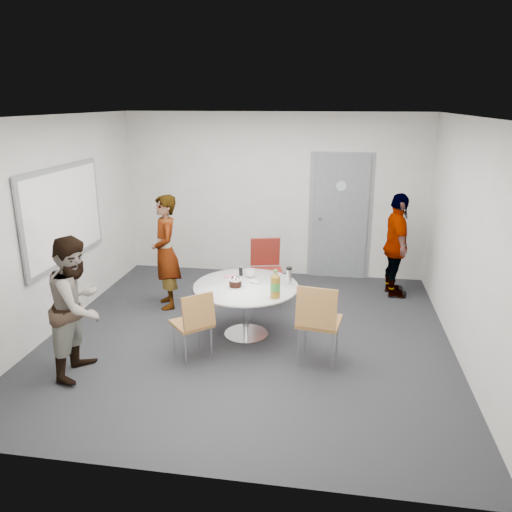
% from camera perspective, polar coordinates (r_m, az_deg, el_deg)
% --- Properties ---
extents(floor, '(5.00, 5.00, 0.00)m').
position_cam_1_polar(floor, '(6.42, -0.88, -9.16)').
color(floor, '#242428').
rests_on(floor, ground).
extents(ceiling, '(5.00, 5.00, 0.00)m').
position_cam_1_polar(ceiling, '(5.75, -1.01, 15.69)').
color(ceiling, silver).
rests_on(ceiling, wall_back).
extents(wall_back, '(5.00, 0.00, 5.00)m').
position_cam_1_polar(wall_back, '(8.36, 2.05, 6.91)').
color(wall_back, silver).
rests_on(wall_back, floor).
extents(wall_left, '(0.00, 5.00, 5.00)m').
position_cam_1_polar(wall_left, '(6.83, -22.12, 3.23)').
color(wall_left, silver).
rests_on(wall_left, floor).
extents(wall_right, '(0.00, 5.00, 5.00)m').
position_cam_1_polar(wall_right, '(6.05, 23.09, 1.40)').
color(wall_right, silver).
rests_on(wall_right, floor).
extents(wall_front, '(5.00, 0.00, 5.00)m').
position_cam_1_polar(wall_front, '(3.65, -7.84, -7.46)').
color(wall_front, silver).
rests_on(wall_front, floor).
extents(door, '(1.02, 0.17, 2.12)m').
position_cam_1_polar(door, '(8.35, 9.55, 4.39)').
color(door, slate).
rests_on(door, wall_back).
extents(whiteboard, '(0.04, 1.90, 1.25)m').
position_cam_1_polar(whiteboard, '(6.95, -21.11, 4.43)').
color(whiteboard, gray).
rests_on(whiteboard, wall_left).
extents(table, '(1.30, 1.30, 1.02)m').
position_cam_1_polar(table, '(6.20, -0.90, -4.15)').
color(table, white).
rests_on(table, floor).
extents(chair_near_left, '(0.58, 0.58, 0.84)m').
position_cam_1_polar(chair_near_left, '(5.70, -7.02, -7.23)').
color(chair_near_left, brown).
rests_on(chair_near_left, floor).
extents(chair_near_right, '(0.53, 0.56, 0.97)m').
position_cam_1_polar(chair_near_right, '(5.56, 7.09, -6.91)').
color(chair_near_right, brown).
rests_on(chair_near_right, floor).
extents(chair_far, '(0.55, 0.59, 0.95)m').
position_cam_1_polar(chair_far, '(7.28, 1.15, -0.93)').
color(chair_far, maroon).
rests_on(chair_far, floor).
extents(person_main, '(0.61, 0.71, 1.63)m').
position_cam_1_polar(person_main, '(7.16, -10.29, 0.43)').
color(person_main, '#A5C6EA').
rests_on(person_main, floor).
extents(person_left, '(0.59, 0.76, 1.55)m').
position_cam_1_polar(person_left, '(5.67, -19.73, -5.43)').
color(person_left, white).
rests_on(person_left, floor).
extents(person_right, '(0.49, 0.97, 1.58)m').
position_cam_1_polar(person_right, '(7.75, 15.76, 1.16)').
color(person_right, black).
rests_on(person_right, floor).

